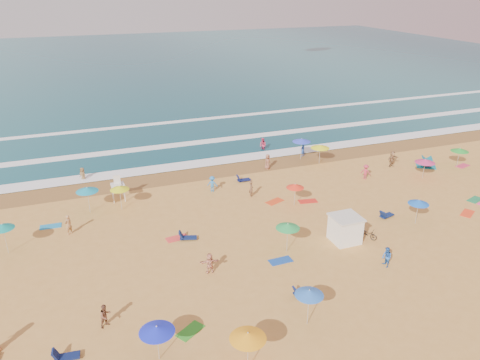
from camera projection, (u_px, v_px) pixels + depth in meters
name	position (u px, v px, depth m)	size (l,w,h in m)	color
ground	(277.00, 221.00, 39.55)	(220.00, 220.00, 0.00)	gold
ocean	(130.00, 65.00, 111.84)	(220.00, 140.00, 0.18)	#0C4756
wet_sand	(228.00, 169.00, 50.31)	(220.00, 220.00, 0.00)	olive
surf_foam	(205.00, 143.00, 57.86)	(200.00, 18.70, 0.05)	white
cabana	(345.00, 229.00, 36.12)	(2.00, 2.00, 2.00)	white
cabana_roof	(346.00, 217.00, 35.70)	(2.20, 2.20, 0.12)	silver
bicycle	(367.00, 234.00, 36.71)	(0.55, 1.57, 0.82)	black
lifeguard_stand	(118.00, 190.00, 42.79)	(1.20, 1.20, 2.10)	white
beach_umbrellas	(289.00, 200.00, 38.43)	(52.33, 29.58, 0.75)	#D02E6C
loungers	(327.00, 229.00, 37.87)	(57.66, 19.82, 0.34)	navy
towels	(294.00, 229.00, 38.17)	(45.08, 17.77, 0.03)	red
popup_tents	(457.00, 178.00, 46.51)	(3.41, 11.93, 1.20)	#FB379D
beachgoers	(265.00, 193.00, 42.91)	(38.88, 26.58, 2.02)	#9B6047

